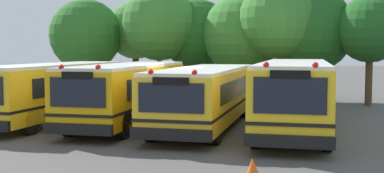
% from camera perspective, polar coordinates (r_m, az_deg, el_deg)
% --- Properties ---
extents(ground_plane, '(160.00, 160.00, 0.00)m').
position_cam_1_polar(ground_plane, '(20.62, -2.79, -4.38)').
color(ground_plane, '#514F4C').
extents(school_bus_0, '(2.58, 9.94, 2.61)m').
position_cam_1_polar(school_bus_0, '(22.34, -15.67, -0.32)').
color(school_bus_0, yellow).
rests_on(school_bus_0, ground_plane).
extents(school_bus_1, '(2.65, 9.86, 2.63)m').
position_cam_1_polar(school_bus_1, '(20.82, -7.32, -0.50)').
color(school_bus_1, '#EAA80C').
rests_on(school_bus_1, ground_plane).
extents(school_bus_2, '(2.65, 10.24, 2.51)m').
position_cam_1_polar(school_bus_2, '(19.83, 1.59, -0.88)').
color(school_bus_2, yellow).
rests_on(school_bus_2, ground_plane).
extents(school_bus_3, '(2.72, 11.45, 2.76)m').
position_cam_1_polar(school_bus_3, '(19.68, 11.75, -0.62)').
color(school_bus_3, yellow).
rests_on(school_bus_3, ground_plane).
extents(tree_0, '(4.60, 4.60, 6.33)m').
position_cam_1_polar(tree_0, '(32.42, -12.29, 5.78)').
color(tree_0, '#4C3823').
rests_on(tree_0, ground_plane).
extents(tree_1, '(3.86, 3.86, 6.33)m').
position_cam_1_polar(tree_1, '(33.45, -6.53, 6.39)').
color(tree_1, '#4C3823').
rests_on(tree_1, ground_plane).
extents(tree_2, '(4.66, 4.66, 7.06)m').
position_cam_1_polar(tree_2, '(31.12, -4.03, 7.41)').
color(tree_2, '#4C3823').
rests_on(tree_2, ground_plane).
extents(tree_3, '(4.55, 4.55, 6.37)m').
position_cam_1_polar(tree_3, '(32.06, 0.46, 6.05)').
color(tree_3, '#4C3823').
rests_on(tree_3, ground_plane).
extents(tree_4, '(4.92, 4.92, 6.50)m').
position_cam_1_polar(tree_4, '(30.61, 5.82, 6.16)').
color(tree_4, '#4C3823').
rests_on(tree_4, ground_plane).
extents(tree_5, '(4.52, 4.52, 7.10)m').
position_cam_1_polar(tree_5, '(28.94, 9.70, 7.83)').
color(tree_5, '#4C3823').
rests_on(tree_5, ground_plane).
extents(tree_6, '(5.01, 5.01, 6.74)m').
position_cam_1_polar(tree_6, '(29.87, 13.29, 6.42)').
color(tree_6, '#4C3823').
rests_on(tree_6, ground_plane).
extents(tree_7, '(3.68, 3.68, 6.06)m').
position_cam_1_polar(tree_7, '(28.75, 19.94, 6.28)').
color(tree_7, '#4C3823').
rests_on(tree_7, ground_plane).
extents(traffic_cone, '(0.34, 0.34, 0.45)m').
position_cam_1_polar(traffic_cone, '(12.41, 6.99, -9.18)').
color(traffic_cone, '#EA5914').
rests_on(traffic_cone, ground_plane).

